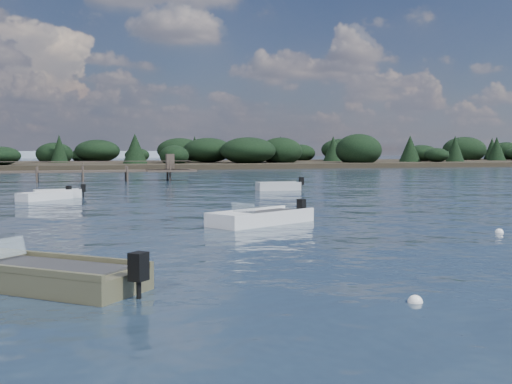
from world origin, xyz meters
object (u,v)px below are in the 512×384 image
object	(u,v)px
dinghy_extra_a	(45,198)
tender_far_grey_b	(278,188)
dinghy_mid_white_a	(261,220)
dinghy_near_olive	(39,279)
tender_far_white	(58,196)

from	to	relation	value
dinghy_extra_a	tender_far_grey_b	size ratio (longest dim) A/B	0.92
dinghy_mid_white_a	tender_far_grey_b	size ratio (longest dim) A/B	1.37
dinghy_near_olive	tender_far_white	bearing A→B (deg)	89.75
dinghy_mid_white_a	tender_far_grey_b	world-z (taller)	tender_far_grey_b
dinghy_mid_white_a	tender_far_grey_b	xyz separation A→B (m)	(7.86, 21.03, 0.02)
dinghy_extra_a	tender_far_white	bearing A→B (deg)	64.41
dinghy_extra_a	dinghy_mid_white_a	world-z (taller)	dinghy_mid_white_a
dinghy_near_olive	dinghy_extra_a	bearing A→B (deg)	91.35
dinghy_extra_a	dinghy_mid_white_a	xyz separation A→B (m)	(9.27, -16.19, 0.02)
tender_far_grey_b	dinghy_near_olive	size ratio (longest dim) A/B	0.74
tender_far_white	dinghy_mid_white_a	xyz separation A→B (m)	(8.51, -17.77, 0.00)
dinghy_mid_white_a	dinghy_extra_a	bearing A→B (deg)	119.78
tender_far_white	dinghy_near_olive	bearing A→B (deg)	-90.25
dinghy_extra_a	dinghy_mid_white_a	size ratio (longest dim) A/B	0.67
dinghy_extra_a	dinghy_near_olive	bearing A→B (deg)	-88.65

